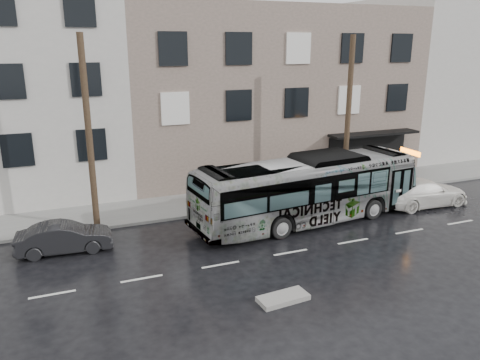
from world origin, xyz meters
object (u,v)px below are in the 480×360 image
object	(u,v)px
bus	(308,190)
white_sedan	(423,192)
utility_pole_front	(348,118)
sign_post	(360,172)
utility_pole_rear	(89,135)
dark_sedan	(64,238)

from	to	relation	value
bus	white_sedan	bearing A→B (deg)	-97.26
utility_pole_front	sign_post	bearing A→B (deg)	0.00
utility_pole_front	sign_post	distance (m)	3.48
utility_pole_rear	sign_post	distance (m)	15.46
utility_pole_front	utility_pole_rear	xyz separation A→B (m)	(-14.00, 0.00, 0.00)
utility_pole_front	sign_post	xyz separation A→B (m)	(1.10, 0.00, -3.30)
bus	white_sedan	distance (m)	7.25
white_sedan	bus	bearing A→B (deg)	89.64
sign_post	bus	distance (m)	5.84
white_sedan	dark_sedan	size ratio (longest dim) A/B	1.32
utility_pole_rear	dark_sedan	size ratio (longest dim) A/B	2.27
utility_pole_front	dark_sedan	size ratio (longest dim) A/B	2.27
bus	utility_pole_front	bearing A→B (deg)	-60.77
white_sedan	dark_sedan	bearing A→B (deg)	88.59
utility_pole_front	dark_sedan	bearing A→B (deg)	-172.15
sign_post	dark_sedan	bearing A→B (deg)	-172.66
sign_post	dark_sedan	size ratio (longest dim) A/B	0.61
utility_pole_front	dark_sedan	xyz separation A→B (m)	(-15.52, -2.14, -4.00)
utility_pole_rear	white_sedan	distance (m)	17.86
utility_pole_rear	white_sedan	bearing A→B (deg)	-9.92
utility_pole_rear	bus	size ratio (longest dim) A/B	0.74
sign_post	bus	world-z (taller)	bus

